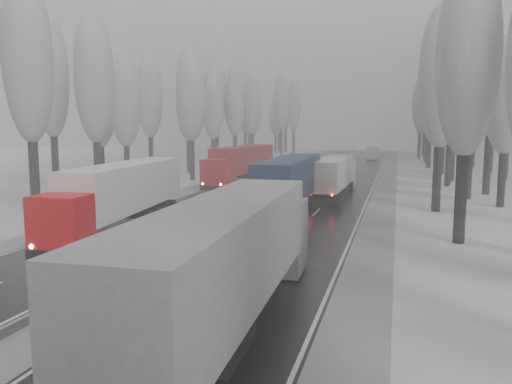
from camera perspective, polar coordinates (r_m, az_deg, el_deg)
The scene contains 59 objects.
ground at distance 20.39m, azimuth -19.74°, elevation -12.62°, with size 260.00×260.00×0.00m, color white.
carriageway_right at distance 46.38m, azimuth 8.09°, elevation -1.05°, with size 7.50×200.00×0.03m, color black.
carriageway_left at distance 48.89m, azimuth -4.19°, elevation -0.56°, with size 7.50×200.00×0.03m, color black.
median_slush at distance 47.36m, azimuth 1.79°, elevation -0.80°, with size 3.00×200.00×0.04m, color #9D9FA5.
shoulder_right at distance 45.99m, azimuth 14.21°, elevation -1.27°, with size 2.40×200.00×0.04m, color #9D9FA5.
shoulder_left at distance 50.79m, azimuth -9.45°, elevation -0.33°, with size 2.40×200.00×0.04m, color #9D9FA5.
median_guardrail at distance 47.27m, azimuth 1.78°, elevation -0.10°, with size 0.12×200.00×0.76m.
tree_16 at distance 31.57m, azimuth 23.09°, elevation 13.84°, with size 3.60×3.60×16.53m.
tree_18 at distance 42.78m, azimuth 20.47°, elevation 12.20°, with size 3.60×3.60×16.58m.
tree_19 at distance 47.36m, azimuth 26.77°, elevation 9.81°, with size 3.60×3.60×14.57m.
tree_20 at distance 51.15m, azimuth 23.57°, elevation 10.58°, with size 3.60×3.60×15.71m.
tree_21 at distance 55.56m, azimuth 25.44°, elevation 12.11°, with size 3.60×3.60×18.62m.
tree_22 at distance 61.42m, azimuth 21.46°, elevation 10.16°, with size 3.60×3.60×15.86m.
tree_23 at distance 66.17m, azimuth 26.54°, elevation 8.38°, with size 3.60×3.60×13.55m.
tree_24 at distance 67.10m, azimuth 21.89°, elevation 12.40°, with size 3.60×3.60×20.49m.
tree_25 at distance 71.97m, azimuth 27.12°, elevation 11.22°, with size 3.60×3.60×19.44m.
tree_26 at distance 77.16m, azimuth 20.81°, elevation 10.93°, with size 3.60×3.60×18.78m.
tree_27 at distance 81.95m, azimuth 25.61°, elevation 9.94°, with size 3.60×3.60×17.62m.
tree_28 at distance 87.75m, azimuth 19.42°, elevation 10.87°, with size 3.60×3.60×19.62m.
tree_29 at distance 92.37m, azimuth 23.88°, elevation 9.87°, with size 3.60×3.60×18.11m.
tree_30 at distance 97.41m, azimuth 19.18°, elevation 9.85°, with size 3.60×3.60×17.86m.
tree_31 at distance 101.90m, azimuth 22.44°, elevation 9.83°, with size 3.60×3.60×18.58m.
tree_32 at distance 104.89m, azimuth 18.98°, elevation 9.48°, with size 3.60×3.60×17.33m.
tree_33 at distance 109.02m, azimuth 20.49°, elevation 8.31°, with size 3.60×3.60×14.33m.
tree_34 at distance 111.95m, azimuth 18.33°, elevation 9.45°, with size 3.60×3.60×17.63m.
tree_35 at distance 116.67m, azimuth 22.84°, elevation 9.35°, with size 3.60×3.60×18.25m.
tree_36 at distance 121.91m, azimuth 18.79°, elevation 10.02°, with size 3.60×3.60×20.23m.
tree_37 at distance 126.31m, azimuth 21.86°, elevation 8.67°, with size 3.60×3.60×16.37m.
tree_38 at distance 132.48m, azimuth 19.28°, elevation 9.15°, with size 3.60×3.60×17.97m.
tree_39 at distance 136.61m, azimuth 20.36°, elevation 8.56°, with size 3.60×3.60×16.19m.
tree_56 at distance 40.93m, azimuth -24.64°, elevation 13.61°, with size 3.60×3.60×18.12m.
tree_58 at distance 48.19m, azimuth -18.00°, elevation 12.20°, with size 3.60×3.60×17.21m.
tree_59 at distance 55.96m, azimuth -22.40°, elevation 12.09°, with size 3.60×3.60×18.41m.
tree_60 at distance 57.64m, azimuth -14.75°, elevation 9.99°, with size 3.60×3.60×14.84m.
tree_61 at distance 64.05m, azimuth -17.40°, elevation 9.11°, with size 3.60×3.60×13.95m.
tree_62 at distance 64.47m, azimuth -7.42°, elevation 10.56°, with size 3.60×3.60×16.04m.
tree_63 at distance 71.51m, azimuth -12.07°, elevation 10.59°, with size 3.60×3.60×16.88m.
tree_64 at distance 74.40m, azimuth -7.75°, elevation 9.84°, with size 3.60×3.60×15.42m.
tree_65 at distance 78.93m, azimuth -7.82°, elevation 11.58°, with size 3.60×3.60×19.48m.
tree_66 at distance 83.28m, azimuth -4.99°, elevation 9.54°, with size 3.60×3.60×15.23m.
tree_67 at distance 87.56m, azimuth -4.92°, elevation 10.22°, with size 3.60×3.60×17.09m.
tree_68 at distance 89.16m, azimuth -2.47°, elevation 10.01°, with size 3.60×3.60×16.65m.
tree_69 at distance 94.62m, azimuth -4.54°, elevation 10.89°, with size 3.60×3.60×19.35m.
tree_70 at distance 98.71m, azimuth -0.46°, elevation 9.94°, with size 3.60×3.60×17.09m.
tree_71 at distance 104.02m, azimuth -2.40°, elevation 10.69°, with size 3.60×3.60×19.61m.
tree_72 at distance 108.36m, azimuth -0.40°, elevation 9.05°, with size 3.60×3.60×15.11m.
tree_73 at distance 113.06m, azimuth -1.25°, elevation 9.67°, with size 3.60×3.60×17.22m.
tree_74 at distance 117.94m, azimuth 2.93°, elevation 10.34°, with size 3.60×3.60×19.68m.
tree_75 at distance 124.11m, azimuth -0.83°, elevation 9.89°, with size 3.60×3.60×18.60m.
tree_76 at distance 126.86m, azimuth 4.35°, elevation 9.80°, with size 3.60×3.60×18.55m.
tree_77 at distance 131.91m, azimuth 2.27°, elevation 8.56°, with size 3.60×3.60×14.32m.
tree_78 at distance 134.06m, azimuth 3.43°, elevation 9.96°, with size 3.60×3.60×19.55m.
tree_79 at distance 138.51m, azimuth 2.65°, elevation 9.23°, with size 3.60×3.60×17.07m.
truck_grey_tarp at distance 16.84m, azimuth -2.62°, elevation -7.08°, with size 3.34×17.63×4.50m.
truck_blue_box at distance 39.64m, azimuth 4.18°, elevation 1.30°, with size 3.01×17.32×4.43m.
truck_cream_box at distance 48.99m, azimuth 9.03°, elevation 2.04°, with size 2.76×15.22×3.89m.
box_truck_distant at distance 107.01m, azimuth 13.15°, elevation 4.35°, with size 2.37×6.97×2.57m.
truck_red_white at distance 33.58m, azimuth -15.29°, elevation -0.10°, with size 4.52×17.32×4.41m.
truck_red_red at distance 59.02m, azimuth -1.80°, elevation 3.39°, with size 3.92×17.59×4.48m.
Camera 1 is at (11.38, -15.46, 6.87)m, focal length 35.00 mm.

